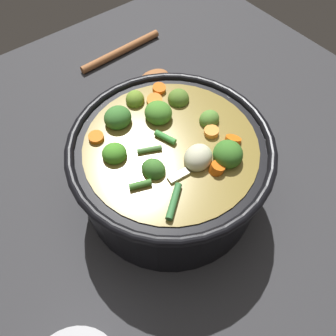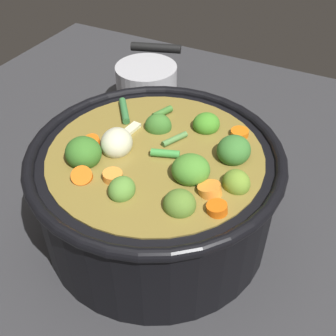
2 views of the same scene
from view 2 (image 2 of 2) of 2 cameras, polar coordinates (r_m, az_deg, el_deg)
The scene contains 3 objects.
ground_plane at distance 0.59m, azimuth -1.50°, elevation -8.06°, with size 1.10×1.10×0.00m, color #2D2D30.
cooking_pot at distance 0.53m, azimuth -1.61°, elevation -2.92°, with size 0.31×0.31×0.16m.
small_saucepan at distance 0.81m, azimuth -2.92°, elevation 11.27°, with size 0.19×0.14×0.09m.
Camera 2 is at (0.34, 0.19, 0.44)m, focal length 44.09 mm.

